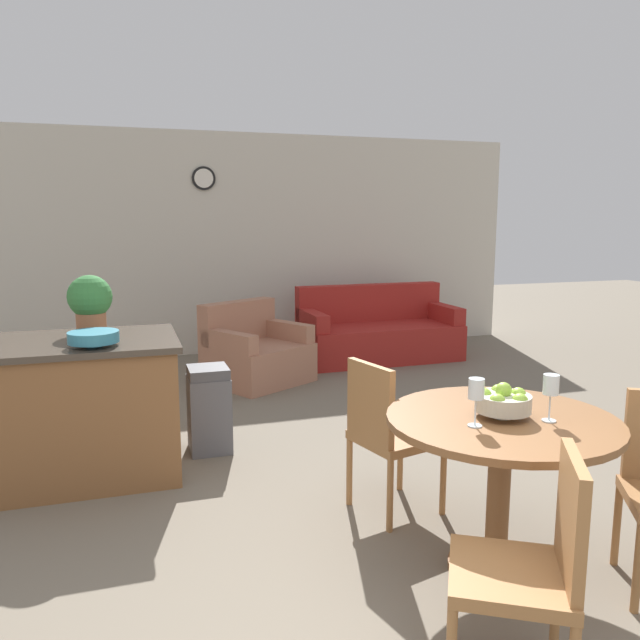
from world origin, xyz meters
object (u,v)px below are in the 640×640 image
at_px(dining_chair_near_left, 532,562).
at_px(wine_glass_right, 551,387).
at_px(trash_bin, 209,409).
at_px(dining_chair_far_side, 387,429).
at_px(couch, 378,334).
at_px(dining_table, 500,453).
at_px(armchair, 255,355).
at_px(teal_bowl, 93,337).
at_px(kitchen_island, 80,408).
at_px(potted_plant, 90,301).
at_px(wine_glass_left, 476,391).
at_px(fruit_bowl, 503,401).

bearing_deg(dining_chair_near_left, wine_glass_right, -9.81).
bearing_deg(trash_bin, dining_chair_far_side, -57.01).
height_order(wine_glass_right, couch, wine_glass_right).
bearing_deg(wine_glass_right, couch, 76.54).
bearing_deg(wine_glass_right, dining_chair_far_side, 117.00).
distance_m(dining_table, wine_glass_right, 0.39).
distance_m(wine_glass_right, armchair, 4.00).
relative_size(dining_table, trash_bin, 1.71).
distance_m(dining_chair_far_side, wine_glass_right, 1.03).
distance_m(dining_table, teal_bowl, 2.44).
xyz_separation_m(teal_bowl, armchair, (1.45, 2.22, -0.68)).
xyz_separation_m(wine_glass_right, armchair, (-0.54, 3.91, -0.65)).
bearing_deg(dining_chair_near_left, armchair, 31.28).
bearing_deg(teal_bowl, armchair, 56.83).
relative_size(kitchen_island, trash_bin, 2.03).
xyz_separation_m(wine_glass_right, couch, (1.08, 4.53, -0.64)).
bearing_deg(armchair, potted_plant, -160.32).
relative_size(dining_chair_far_side, wine_glass_left, 4.11).
bearing_deg(fruit_bowl, teal_bowl, 139.28).
distance_m(wine_glass_right, trash_bin, 2.54).
bearing_deg(wine_glass_right, wine_glass_left, 173.38).
height_order(dining_table, trash_bin, dining_table).
relative_size(kitchen_island, potted_plant, 3.21).
bearing_deg(potted_plant, wine_glass_right, -46.81).
bearing_deg(kitchen_island, armchair, 51.42).
distance_m(wine_glass_left, potted_plant, 2.70).
height_order(wine_glass_left, couch, wine_glass_left).
bearing_deg(dining_table, armchair, 95.64).
relative_size(dining_table, wine_glass_right, 4.91).
bearing_deg(trash_bin, wine_glass_left, -66.53).
xyz_separation_m(dining_chair_far_side, kitchen_island, (-1.69, 1.10, -0.04)).
bearing_deg(dining_table, dining_chair_far_side, 109.71).
bearing_deg(potted_plant, dining_chair_near_left, -60.80).
bearing_deg(fruit_bowl, dining_chair_far_side, 109.76).
distance_m(kitchen_island, armchair, 2.53).
height_order(dining_chair_near_left, armchair, dining_chair_near_left).
relative_size(dining_chair_near_left, wine_glass_left, 4.11).
distance_m(potted_plant, trash_bin, 1.12).
height_order(fruit_bowl, wine_glass_right, wine_glass_right).
relative_size(dining_table, dining_chair_far_side, 1.20).
bearing_deg(dining_chair_far_side, potted_plant, -143.87).
bearing_deg(teal_bowl, wine_glass_left, -45.14).
bearing_deg(dining_chair_near_left, couch, 13.51).
distance_m(fruit_bowl, teal_bowl, 2.41).
xyz_separation_m(dining_table, couch, (1.25, 4.42, -0.30)).
height_order(dining_table, wine_glass_left, wine_glass_left).
relative_size(teal_bowl, trash_bin, 0.48).
relative_size(wine_glass_left, wine_glass_right, 1.00).
distance_m(dining_chair_near_left, couch, 5.36).
bearing_deg(couch, dining_table, -106.82).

